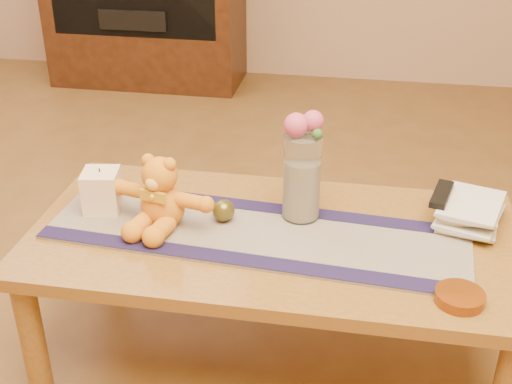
% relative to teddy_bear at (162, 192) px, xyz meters
% --- Properties ---
extents(floor, '(5.50, 5.50, 0.00)m').
position_rel_teddy_bear_xyz_m(floor, '(0.32, 0.01, -0.56)').
color(floor, brown).
rests_on(floor, ground).
extents(coffee_table_top, '(1.40, 0.70, 0.04)m').
position_rel_teddy_bear_xyz_m(coffee_table_top, '(0.32, 0.01, -0.13)').
color(coffee_table_top, brown).
rests_on(coffee_table_top, floor).
extents(table_leg_fl, '(0.07, 0.07, 0.41)m').
position_rel_teddy_bear_xyz_m(table_leg_fl, '(-0.32, -0.28, -0.36)').
color(table_leg_fl, brown).
rests_on(table_leg_fl, floor).
extents(table_leg_bl, '(0.07, 0.07, 0.41)m').
position_rel_teddy_bear_xyz_m(table_leg_bl, '(-0.32, 0.30, -0.36)').
color(table_leg_bl, brown).
rests_on(table_leg_bl, floor).
extents(table_leg_br, '(0.07, 0.07, 0.41)m').
position_rel_teddy_bear_xyz_m(table_leg_br, '(0.96, 0.30, -0.36)').
color(table_leg_br, brown).
rests_on(table_leg_br, floor).
extents(persian_runner, '(1.22, 0.43, 0.01)m').
position_rel_teddy_bear_xyz_m(persian_runner, '(0.28, -0.01, -0.11)').
color(persian_runner, '#221A4B').
rests_on(persian_runner, coffee_table_top).
extents(runner_border_near, '(1.20, 0.14, 0.00)m').
position_rel_teddy_bear_xyz_m(runner_border_near, '(0.27, -0.15, -0.10)').
color(runner_border_near, '#1A133B').
rests_on(runner_border_near, persian_runner).
extents(runner_border_far, '(1.20, 0.14, 0.00)m').
position_rel_teddy_bear_xyz_m(runner_border_far, '(0.29, 0.14, -0.10)').
color(runner_border_far, '#1A133B').
rests_on(runner_border_far, persian_runner).
extents(teddy_bear, '(0.35, 0.31, 0.20)m').
position_rel_teddy_bear_xyz_m(teddy_bear, '(0.00, 0.00, 0.00)').
color(teddy_bear, orange).
rests_on(teddy_bear, persian_runner).
extents(pillar_candle, '(0.12, 0.12, 0.13)m').
position_rel_teddy_bear_xyz_m(pillar_candle, '(-0.20, 0.05, -0.04)').
color(pillar_candle, '#FFE0BB').
rests_on(pillar_candle, persian_runner).
extents(candle_wick, '(0.00, 0.00, 0.01)m').
position_rel_teddy_bear_xyz_m(candle_wick, '(-0.20, 0.05, 0.03)').
color(candle_wick, black).
rests_on(candle_wick, pillar_candle).
extents(glass_vase, '(0.11, 0.11, 0.26)m').
position_rel_teddy_bear_xyz_m(glass_vase, '(0.39, 0.11, 0.03)').
color(glass_vase, silver).
rests_on(glass_vase, persian_runner).
extents(potpourri_fill, '(0.09, 0.09, 0.18)m').
position_rel_teddy_bear_xyz_m(potpourri_fill, '(0.39, 0.11, -0.01)').
color(potpourri_fill, beige).
rests_on(potpourri_fill, glass_vase).
extents(rose_left, '(0.07, 0.07, 0.07)m').
position_rel_teddy_bear_xyz_m(rose_left, '(0.37, 0.10, 0.19)').
color(rose_left, '#C0436C').
rests_on(rose_left, glass_vase).
extents(rose_right, '(0.06, 0.06, 0.06)m').
position_rel_teddy_bear_xyz_m(rose_right, '(0.41, 0.11, 0.20)').
color(rose_right, '#C0436C').
rests_on(rose_right, glass_vase).
extents(blue_flower_back, '(0.04, 0.04, 0.04)m').
position_rel_teddy_bear_xyz_m(blue_flower_back, '(0.40, 0.14, 0.19)').
color(blue_flower_back, '#474C99').
rests_on(blue_flower_back, glass_vase).
extents(blue_flower_side, '(0.04, 0.04, 0.04)m').
position_rel_teddy_bear_xyz_m(blue_flower_side, '(0.36, 0.13, 0.18)').
color(blue_flower_side, '#474C99').
rests_on(blue_flower_side, glass_vase).
extents(leaf_sprig, '(0.03, 0.03, 0.03)m').
position_rel_teddy_bear_xyz_m(leaf_sprig, '(0.43, 0.09, 0.18)').
color(leaf_sprig, '#33662D').
rests_on(leaf_sprig, glass_vase).
extents(bronze_ball, '(0.07, 0.07, 0.07)m').
position_rel_teddy_bear_xyz_m(bronze_ball, '(0.17, 0.04, -0.07)').
color(bronze_ball, '#534B1B').
rests_on(bronze_ball, persian_runner).
extents(book_bottom, '(0.20, 0.25, 0.02)m').
position_rel_teddy_bear_xyz_m(book_bottom, '(0.80, 0.18, -0.10)').
color(book_bottom, beige).
rests_on(book_bottom, coffee_table_top).
extents(book_lower, '(0.23, 0.26, 0.02)m').
position_rel_teddy_bear_xyz_m(book_lower, '(0.80, 0.18, -0.08)').
color(book_lower, beige).
rests_on(book_lower, book_bottom).
extents(book_upper, '(0.19, 0.24, 0.02)m').
position_rel_teddy_bear_xyz_m(book_upper, '(0.79, 0.19, -0.06)').
color(book_upper, beige).
rests_on(book_upper, book_lower).
extents(book_top, '(0.22, 0.26, 0.02)m').
position_rel_teddy_bear_xyz_m(book_top, '(0.80, 0.18, -0.04)').
color(book_top, beige).
rests_on(book_top, book_upper).
extents(tv_remote, '(0.08, 0.17, 0.02)m').
position_rel_teddy_bear_xyz_m(tv_remote, '(0.79, 0.17, -0.03)').
color(tv_remote, black).
rests_on(tv_remote, book_top).
extents(amber_dish, '(0.16, 0.16, 0.03)m').
position_rel_teddy_bear_xyz_m(amber_dish, '(0.82, -0.23, -0.10)').
color(amber_dish, '#BF5914').
rests_on(amber_dish, coffee_table_top).
extents(stereo_lower, '(0.42, 0.28, 0.12)m').
position_rel_teddy_bear_xyz_m(stereo_lower, '(-0.88, 2.36, -0.10)').
color(stereo_lower, black).
rests_on(stereo_lower, media_cabinet).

